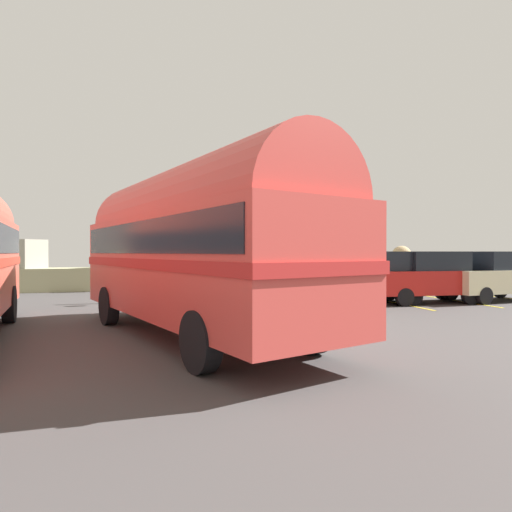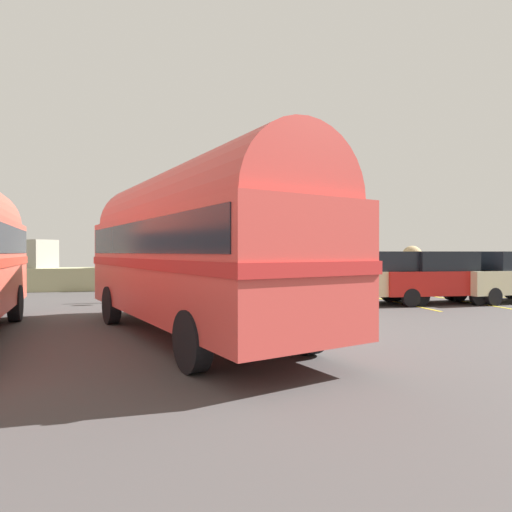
{
  "view_description": "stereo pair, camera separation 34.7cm",
  "coord_description": "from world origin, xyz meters",
  "px_view_note": "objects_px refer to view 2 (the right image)",
  "views": [
    {
      "loc": [
        -2.6,
        -10.15,
        1.85
      ],
      "look_at": [
        -0.06,
        -0.38,
        1.76
      ],
      "focal_mm": 29.94,
      "sensor_mm": 36.0,
      "label": 1
    },
    {
      "loc": [
        -2.27,
        -10.23,
        1.85
      ],
      "look_at": [
        -0.06,
        -0.38,
        1.76
      ],
      "focal_mm": 29.94,
      "sensor_mm": 36.0,
      "label": 2
    }
  ],
  "objects_px": {
    "vintage_coach": "(192,243)",
    "parked_car_middle": "(434,277)",
    "lamp_post": "(272,212)",
    "parked_car_nearest": "(377,277)",
    "parked_car_far": "(504,276)"
  },
  "relations": [
    {
      "from": "parked_car_middle",
      "to": "parked_car_far",
      "type": "relative_size",
      "value": 0.99
    },
    {
      "from": "parked_car_far",
      "to": "lamp_post",
      "type": "xyz_separation_m",
      "value": [
        -8.07,
        3.0,
        2.49
      ]
    },
    {
      "from": "parked_car_nearest",
      "to": "vintage_coach",
      "type": "bearing_deg",
      "value": 122.89
    },
    {
      "from": "vintage_coach",
      "to": "parked_car_far",
      "type": "bearing_deg",
      "value": -0.24
    },
    {
      "from": "vintage_coach",
      "to": "parked_car_middle",
      "type": "bearing_deg",
      "value": 5.88
    },
    {
      "from": "parked_car_middle",
      "to": "lamp_post",
      "type": "distance_m",
      "value": 6.46
    },
    {
      "from": "parked_car_nearest",
      "to": "parked_car_far",
      "type": "xyz_separation_m",
      "value": [
        4.96,
        -0.36,
        0.0
      ]
    },
    {
      "from": "lamp_post",
      "to": "vintage_coach",
      "type": "bearing_deg",
      "value": -117.7
    },
    {
      "from": "vintage_coach",
      "to": "parked_car_far",
      "type": "xyz_separation_m",
      "value": [
        11.73,
        3.99,
        -1.08
      ]
    },
    {
      "from": "vintage_coach",
      "to": "lamp_post",
      "type": "xyz_separation_m",
      "value": [
        3.67,
        6.99,
        1.42
      ]
    },
    {
      "from": "parked_car_far",
      "to": "parked_car_nearest",
      "type": "bearing_deg",
      "value": 80.67
    },
    {
      "from": "vintage_coach",
      "to": "parked_car_middle",
      "type": "height_order",
      "value": "vintage_coach"
    },
    {
      "from": "vintage_coach",
      "to": "parked_car_far",
      "type": "relative_size",
      "value": 2.1
    },
    {
      "from": "parked_car_nearest",
      "to": "parked_car_far",
      "type": "relative_size",
      "value": 0.97
    },
    {
      "from": "parked_car_far",
      "to": "lamp_post",
      "type": "height_order",
      "value": "lamp_post"
    }
  ]
}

